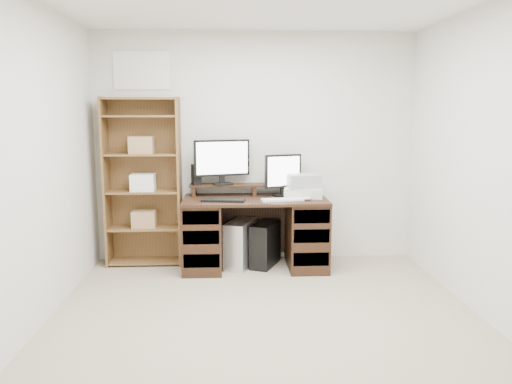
{
  "coord_description": "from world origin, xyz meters",
  "views": [
    {
      "loc": [
        -0.27,
        -3.5,
        1.65
      ],
      "look_at": [
        -0.02,
        1.43,
        0.85
      ],
      "focal_mm": 35.0,
      "sensor_mm": 36.0,
      "label": 1
    }
  ],
  "objects": [
    {
      "name": "desk",
      "position": [
        -0.02,
        1.64,
        0.39
      ],
      "size": [
        1.5,
        0.7,
        0.75
      ],
      "color": "black",
      "rests_on": "ground"
    },
    {
      "name": "mouse",
      "position": [
        0.51,
        1.49,
        0.77
      ],
      "size": [
        0.11,
        0.08,
        0.04
      ],
      "primitive_type": "ellipsoid",
      "rotation": [
        0.0,
        0.0,
        0.11
      ],
      "color": "silver",
      "rests_on": "desk"
    },
    {
      "name": "basket",
      "position": [
        0.5,
        1.69,
        0.92
      ],
      "size": [
        0.36,
        0.27,
        0.14
      ],
      "primitive_type": "cube",
      "rotation": [
        0.0,
        0.0,
        0.1
      ],
      "color": "#92979C",
      "rests_on": "printer"
    },
    {
      "name": "tower_black",
      "position": [
        0.1,
        1.7,
        0.23
      ],
      "size": [
        0.37,
        0.51,
        0.47
      ],
      "rotation": [
        0.0,
        0.0,
        -0.41
      ],
      "color": "black",
      "rests_on": "ground"
    },
    {
      "name": "tower_silver",
      "position": [
        -0.17,
        1.68,
        0.25
      ],
      "size": [
        0.38,
        0.54,
        0.5
      ],
      "primitive_type": "cube",
      "rotation": [
        0.0,
        0.0,
        -0.36
      ],
      "color": "silver",
      "rests_on": "ground"
    },
    {
      "name": "monitor_small",
      "position": [
        0.29,
        1.76,
        0.99
      ],
      "size": [
        0.4,
        0.2,
        0.45
      ],
      "rotation": [
        0.0,
        0.0,
        0.32
      ],
      "color": "black",
      "rests_on": "desk"
    },
    {
      "name": "riser_shelf",
      "position": [
        -0.02,
        1.85,
        0.84
      ],
      "size": [
        1.4,
        0.22,
        0.12
      ],
      "color": "black",
      "rests_on": "desk"
    },
    {
      "name": "speaker",
      "position": [
        -0.64,
        1.82,
        0.98
      ],
      "size": [
        0.12,
        0.12,
        0.22
      ],
      "primitive_type": "cube",
      "rotation": [
        0.0,
        0.0,
        0.42
      ],
      "color": "black",
      "rests_on": "riser_shelf"
    },
    {
      "name": "keyboard_black",
      "position": [
        -0.35,
        1.47,
        0.76
      ],
      "size": [
        0.45,
        0.21,
        0.02
      ],
      "primitive_type": "cube",
      "rotation": [
        0.0,
        0.0,
        -0.16
      ],
      "color": "black",
      "rests_on": "desk"
    },
    {
      "name": "monitor_wide",
      "position": [
        -0.36,
        1.84,
        1.14
      ],
      "size": [
        0.59,
        0.22,
        0.48
      ],
      "rotation": [
        0.0,
        0.0,
        0.28
      ],
      "color": "black",
      "rests_on": "riser_shelf"
    },
    {
      "name": "keyboard_white",
      "position": [
        0.25,
        1.49,
        0.76
      ],
      "size": [
        0.44,
        0.19,
        0.02
      ],
      "primitive_type": "cube",
      "rotation": [
        0.0,
        0.0,
        0.14
      ],
      "color": "white",
      "rests_on": "desk"
    },
    {
      "name": "room",
      "position": [
        -0.0,
        0.0,
        1.25
      ],
      "size": [
        3.54,
        4.04,
        2.54
      ],
      "color": "tan",
      "rests_on": "ground"
    },
    {
      "name": "printer",
      "position": [
        0.5,
        1.69,
        0.8
      ],
      "size": [
        0.44,
        0.36,
        0.1
      ],
      "primitive_type": "cube",
      "rotation": [
        0.0,
        0.0,
        -0.17
      ],
      "color": "beige",
      "rests_on": "desk"
    },
    {
      "name": "bookshelf",
      "position": [
        -1.21,
        1.86,
        0.92
      ],
      "size": [
        0.8,
        0.3,
        1.8
      ],
      "color": "brown",
      "rests_on": "ground"
    }
  ]
}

